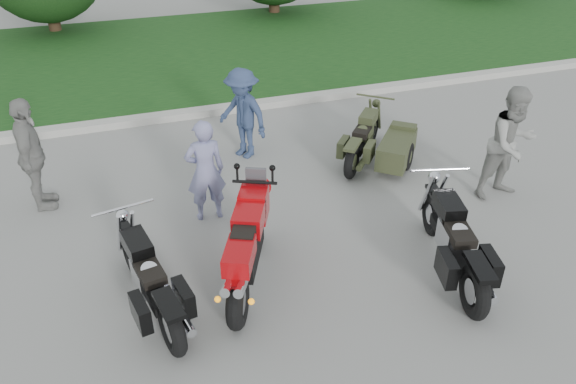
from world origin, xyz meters
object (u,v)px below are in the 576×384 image
object	(u,v)px
person_stripe	(205,171)
person_denim	(243,114)
cruiser_right	(456,245)
cruiser_sidecar	(382,146)
person_back	(32,156)
cruiser_left	(151,284)
person_grey	(511,144)
sportbike_red	(247,246)

from	to	relation	value
person_stripe	person_denim	size ratio (longest dim) A/B	0.97
cruiser_right	cruiser_sidecar	distance (m)	3.09
cruiser_right	person_back	distance (m)	6.25
cruiser_sidecar	person_back	size ratio (longest dim) A/B	1.05
cruiser_left	person_grey	xyz separation A→B (m)	(5.71, 0.94, 0.48)
person_stripe	person_back	distance (m)	2.65
sportbike_red	person_grey	bearing A→B (deg)	34.78
cruiser_left	person_grey	bearing A→B (deg)	-1.34
sportbike_red	cruiser_sidecar	size ratio (longest dim) A/B	1.09
cruiser_right	sportbike_red	bearing A→B (deg)	179.78
person_denim	person_back	bearing A→B (deg)	-110.80
person_grey	cruiser_right	bearing A→B (deg)	-147.04
person_stripe	person_denim	bearing A→B (deg)	-119.67
person_denim	cruiser_sidecar	bearing A→B (deg)	31.04
sportbike_red	cruiser_left	xyz separation A→B (m)	(-1.21, -0.13, -0.17)
cruiser_sidecar	person_stripe	bearing A→B (deg)	-128.19
cruiser_left	person_back	size ratio (longest dim) A/B	1.24
cruiser_left	person_stripe	xyz separation A→B (m)	(1.06, 1.84, 0.36)
sportbike_red	cruiser_sidecar	world-z (taller)	sportbike_red
person_grey	person_denim	bearing A→B (deg)	138.09
person_stripe	cruiser_right	bearing A→B (deg)	139.52
cruiser_right	person_grey	bearing A→B (deg)	52.53
cruiser_left	cruiser_sidecar	bearing A→B (deg)	19.33
sportbike_red	person_stripe	distance (m)	1.73
person_denim	cruiser_left	bearing A→B (deg)	-61.80
person_denim	person_grey	bearing A→B (deg)	21.44
sportbike_red	person_denim	size ratio (longest dim) A/B	1.25
person_grey	person_back	bearing A→B (deg)	158.83
person_stripe	person_grey	size ratio (longest dim) A/B	0.87
sportbike_red	person_grey	distance (m)	4.58
person_stripe	cruiser_sidecar	bearing A→B (deg)	-168.07
sportbike_red	person_back	bearing A→B (deg)	156.52
person_denim	person_back	distance (m)	3.51
person_grey	person_denim	distance (m)	4.50
cruiser_sidecar	person_grey	bearing A→B (deg)	-7.91
cruiser_sidecar	cruiser_right	bearing A→B (deg)	-59.22
cruiser_sidecar	person_stripe	distance (m)	3.36
person_grey	person_denim	xyz separation A→B (m)	(-3.60, 2.70, -0.09)
sportbike_red	person_denim	distance (m)	3.62
person_stripe	person_denim	xyz separation A→B (m)	(1.05, 1.80, 0.02)
cruiser_left	cruiser_sidecar	xyz separation A→B (m)	(4.32, 2.49, -0.07)
cruiser_sidecar	person_back	xyz separation A→B (m)	(-5.66, 0.48, 0.53)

